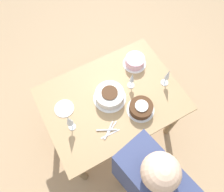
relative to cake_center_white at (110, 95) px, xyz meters
The scene contains 11 objects.
ground_plane 0.82m from the cake_center_white, 41.51° to the right, with size 12.00×12.00×0.00m, color tan.
dining_table 0.19m from the cake_center_white, 41.51° to the right, with size 1.22×0.88×0.77m.
cake_center_white is the anchor object (origin of this frame).
cake_front_chocolate 0.29m from the cake_center_white, 51.73° to the right, with size 0.24×0.24×0.09m.
cake_back_decorated 0.43m from the cake_center_white, 28.32° to the left, with size 0.22×0.22×0.09m.
wine_glass_near 0.24m from the cake_center_white, ahead, with size 0.07×0.07×0.20m.
wine_glass_far 0.53m from the cake_center_white, 11.46° to the right, with size 0.07×0.07×0.21m.
wine_glass_extra 0.42m from the cake_center_white, 168.03° to the right, with size 0.06×0.06×0.23m.
dessert_plate_left 0.41m from the cake_center_white, 165.70° to the left, with size 0.17×0.17×0.01m.
fork_pile 0.31m from the cake_center_white, 119.41° to the right, with size 0.19×0.11×0.01m.
person_cutting 0.76m from the cake_center_white, 100.67° to the right, with size 0.30×0.44×1.61m.
Camera 1 is at (-0.40, -0.72, 2.52)m, focal length 35.00 mm.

